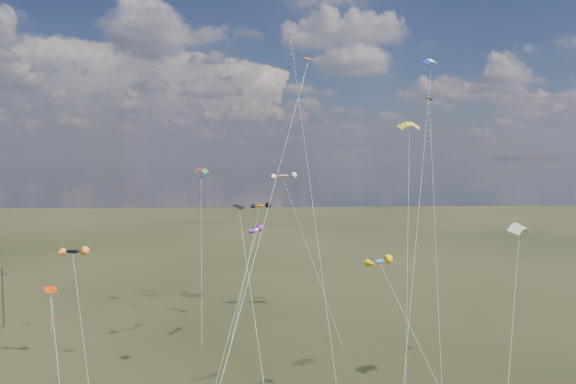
{
  "coord_description": "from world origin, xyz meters",
  "views": [
    {
      "loc": [
        -2.46,
        -39.63,
        22.78
      ],
      "look_at": [
        0.0,
        18.0,
        19.0
      ],
      "focal_mm": 32.0,
      "sensor_mm": 36.0,
      "label": 1
    }
  ],
  "objects_px": {
    "diamond_black_high": "(430,133)",
    "parafoil_yellow": "(409,125)",
    "utility_pole_near": "(3,297)",
    "novelty_black_orange": "(73,252)"
  },
  "relations": [
    {
      "from": "parafoil_yellow",
      "to": "novelty_black_orange",
      "type": "height_order",
      "value": "parafoil_yellow"
    },
    {
      "from": "novelty_black_orange",
      "to": "diamond_black_high",
      "type": "bearing_deg",
      "value": 15.13
    },
    {
      "from": "parafoil_yellow",
      "to": "novelty_black_orange",
      "type": "relative_size",
      "value": 2.08
    },
    {
      "from": "diamond_black_high",
      "to": "parafoil_yellow",
      "type": "height_order",
      "value": "diamond_black_high"
    },
    {
      "from": "utility_pole_near",
      "to": "parafoil_yellow",
      "type": "bearing_deg",
      "value": -3.48
    },
    {
      "from": "diamond_black_high",
      "to": "parafoil_yellow",
      "type": "distance_m",
      "value": 2.88
    },
    {
      "from": "parafoil_yellow",
      "to": "diamond_black_high",
      "type": "bearing_deg",
      "value": -2.23
    },
    {
      "from": "utility_pole_near",
      "to": "novelty_black_orange",
      "type": "relative_size",
      "value": 0.6
    },
    {
      "from": "parafoil_yellow",
      "to": "novelty_black_orange",
      "type": "xyz_separation_m",
      "value": [
        -39.25,
        -11.43,
        -14.3
      ]
    },
    {
      "from": "utility_pole_near",
      "to": "parafoil_yellow",
      "type": "relative_size",
      "value": 0.29
    }
  ]
}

